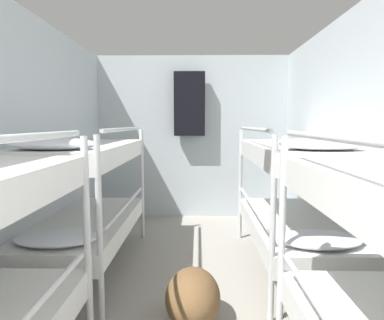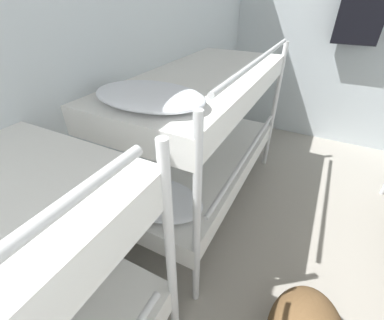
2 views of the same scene
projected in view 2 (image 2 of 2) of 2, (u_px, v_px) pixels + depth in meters
The scene contains 3 objects.
wall_left at pixel (72, 102), 1.42m from camera, with size 0.06×5.50×2.36m.
wall_back at pixel (355, 45), 2.89m from camera, with size 2.88×0.06×2.36m.
bunk_stack_left_far at pixel (200, 130), 2.05m from camera, with size 0.81×1.83×1.35m.
Camera 2 is at (-0.19, 1.79, 1.70)m, focal length 24.00 mm.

